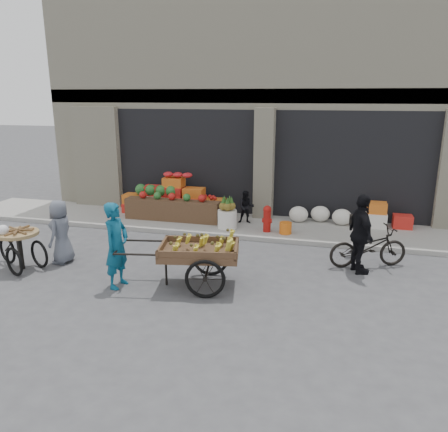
% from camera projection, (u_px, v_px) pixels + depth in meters
% --- Properties ---
extents(ground, '(80.00, 80.00, 0.00)m').
position_uv_depth(ground, '(219.00, 289.00, 8.42)').
color(ground, '#424244').
rests_on(ground, ground).
extents(sidewalk, '(18.00, 2.20, 0.12)m').
position_uv_depth(sidewalk, '(257.00, 227.00, 12.23)').
color(sidewalk, gray).
rests_on(sidewalk, ground).
extents(building, '(14.00, 6.45, 7.00)m').
position_uv_depth(building, '(280.00, 103.00, 15.02)').
color(building, beige).
rests_on(building, ground).
extents(fruit_display, '(3.10, 1.12, 1.24)m').
position_uv_depth(fruit_display, '(177.00, 198.00, 12.93)').
color(fruit_display, red).
rests_on(fruit_display, sidewalk).
extents(pineapple_bin, '(0.52, 0.52, 0.50)m').
position_uv_depth(pineapple_bin, '(227.00, 219.00, 11.87)').
color(pineapple_bin, silver).
rests_on(pineapple_bin, sidewalk).
extents(fire_hydrant, '(0.22, 0.22, 0.71)m').
position_uv_depth(fire_hydrant, '(267.00, 218.00, 11.52)').
color(fire_hydrant, '#A5140F').
rests_on(fire_hydrant, sidewalk).
extents(orange_bucket, '(0.32, 0.32, 0.30)m').
position_uv_depth(orange_bucket, '(285.00, 228.00, 11.41)').
color(orange_bucket, orange).
rests_on(orange_bucket, sidewalk).
extents(right_bay_goods, '(3.35, 0.60, 0.70)m').
position_uv_depth(right_bay_goods, '(355.00, 216.00, 12.06)').
color(right_bay_goods, silver).
rests_on(right_bay_goods, sidewalk).
extents(seated_person, '(0.51, 0.43, 0.93)m').
position_uv_depth(seated_person, '(246.00, 207.00, 12.27)').
color(seated_person, black).
rests_on(seated_person, sidewalk).
extents(banana_cart, '(2.69, 1.48, 1.06)m').
position_uv_depth(banana_cart, '(196.00, 249.00, 8.39)').
color(banana_cart, brown).
rests_on(banana_cart, ground).
extents(vendor_woman, '(0.47, 0.65, 1.69)m').
position_uv_depth(vendor_woman, '(117.00, 245.00, 8.36)').
color(vendor_woman, navy).
rests_on(vendor_woman, ground).
extents(tricycle_cart, '(1.44, 1.09, 0.95)m').
position_uv_depth(tricycle_cart, '(19.00, 244.00, 9.28)').
color(tricycle_cart, '#9E7F51').
rests_on(tricycle_cart, ground).
extents(vendor_grey, '(0.49, 0.72, 1.43)m').
position_uv_depth(vendor_grey, '(61.00, 232.00, 9.62)').
color(vendor_grey, slate).
rests_on(vendor_grey, ground).
extents(bicycle, '(1.82, 1.18, 0.90)m').
position_uv_depth(bicycle, '(368.00, 247.00, 9.45)').
color(bicycle, black).
rests_on(bicycle, ground).
extents(cyclist, '(0.74, 1.07, 1.69)m').
position_uv_depth(cyclist, '(361.00, 234.00, 9.02)').
color(cyclist, black).
rests_on(cyclist, ground).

